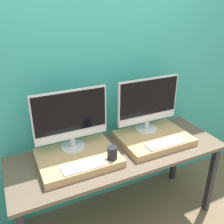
% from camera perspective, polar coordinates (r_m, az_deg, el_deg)
% --- Properties ---
extents(wall_back, '(8.00, 0.04, 2.60)m').
position_cam_1_polar(wall_back, '(2.21, -2.83, 7.85)').
color(wall_back, teal).
rests_on(wall_back, ground_plane).
extents(workbench, '(1.81, 0.65, 0.77)m').
position_cam_1_polar(workbench, '(2.16, 1.68, -10.84)').
color(workbench, brown).
rests_on(workbench, ground_plane).
extents(wooden_riser_left, '(0.61, 0.47, 0.06)m').
position_cam_1_polar(wooden_riser_left, '(2.00, -7.78, -10.36)').
color(wooden_riser_left, tan).
rests_on(wooden_riser_left, workbench).
extents(monitor_left, '(0.59, 0.20, 0.49)m').
position_cam_1_polar(monitor_left, '(1.96, -9.38, -1.34)').
color(monitor_left, silver).
rests_on(monitor_left, wooden_riser_left).
extents(keyboard_left, '(0.34, 0.12, 0.01)m').
position_cam_1_polar(keyboard_left, '(1.86, -6.24, -12.02)').
color(keyboard_left, silver).
rests_on(keyboard_left, wooden_riser_left).
extents(mug, '(0.08, 0.08, 0.10)m').
position_cam_1_polar(mug, '(1.90, 0.07, -9.34)').
color(mug, black).
rests_on(mug, wooden_riser_left).
extents(wooden_riser_right, '(0.61, 0.47, 0.06)m').
position_cam_1_polar(wooden_riser_right, '(2.27, 9.47, -5.89)').
color(wooden_riser_right, tan).
rests_on(wooden_riser_right, workbench).
extents(monitor_right, '(0.59, 0.20, 0.49)m').
position_cam_1_polar(monitor_right, '(2.23, 8.26, 2.08)').
color(monitor_right, silver).
rests_on(monitor_right, wooden_riser_right).
extents(keyboard_right, '(0.34, 0.12, 0.01)m').
position_cam_1_polar(keyboard_right, '(2.15, 11.97, -6.96)').
color(keyboard_right, silver).
rests_on(keyboard_right, wooden_riser_right).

